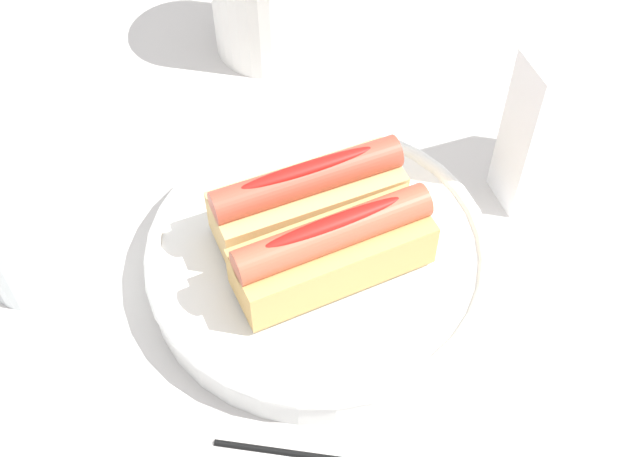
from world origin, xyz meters
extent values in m
plane|color=beige|center=(0.00, 0.00, 0.00)|extent=(2.40, 2.40, 0.00)
cylinder|color=white|center=(0.00, 0.00, 0.02)|extent=(0.27, 0.27, 0.03)
torus|color=white|center=(0.00, 0.00, 0.03)|extent=(0.27, 0.27, 0.01)
cube|color=tan|center=(0.01, -0.03, 0.06)|extent=(0.16, 0.10, 0.04)
cylinder|color=#BC563D|center=(0.01, -0.03, 0.08)|extent=(0.15, 0.08, 0.03)
ellipsoid|color=red|center=(0.01, -0.03, 0.10)|extent=(0.11, 0.05, 0.01)
cube|color=#DBB270|center=(-0.01, 0.03, 0.06)|extent=(0.16, 0.09, 0.04)
cylinder|color=#B24C38|center=(-0.01, 0.03, 0.08)|extent=(0.15, 0.07, 0.03)
ellipsoid|color=red|center=(-0.01, 0.03, 0.10)|extent=(0.11, 0.05, 0.01)
cylinder|color=white|center=(-0.23, 0.02, 0.04)|extent=(0.07, 0.07, 0.09)
cylinder|color=silver|center=(-0.23, 0.02, 0.04)|extent=(0.06, 0.06, 0.07)
cube|color=white|center=(0.22, 0.08, 0.07)|extent=(0.12, 0.07, 0.15)
camera|label=1|loc=(-0.03, -0.38, 0.55)|focal=46.13mm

